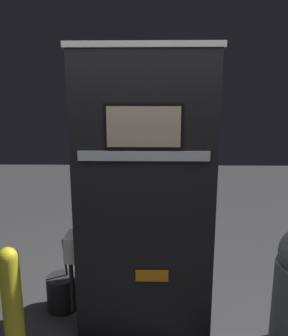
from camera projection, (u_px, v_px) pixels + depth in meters
gas_pump at (144, 197)px, 2.54m from camera, size 1.13×0.49×2.23m
safety_bollard at (13, 311)px, 2.15m from camera, size 0.13×0.13×0.95m
squeegee_bucket at (62, 292)px, 2.95m from camera, size 0.27×0.27×0.68m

